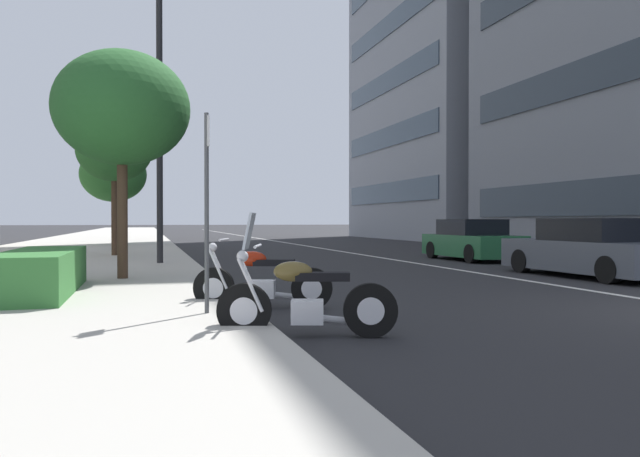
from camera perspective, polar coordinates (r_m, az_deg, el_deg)
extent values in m
cube|color=#B2ADA3|center=(37.06, -20.04, -1.34)|extent=(160.00, 8.44, 0.15)
cube|color=silver|center=(42.79, -4.38, -1.12)|extent=(110.00, 0.16, 0.01)
cylinder|color=black|center=(7.41, -7.00, -7.50)|extent=(0.29, 0.65, 0.64)
cylinder|color=silver|center=(7.41, -7.00, -7.50)|extent=(0.21, 0.35, 0.32)
cylinder|color=black|center=(7.38, 4.67, -7.53)|extent=(0.29, 0.65, 0.64)
cylinder|color=silver|center=(7.38, 4.67, -7.53)|extent=(0.21, 0.35, 0.32)
cube|color=silver|center=(7.36, -1.18, -7.68)|extent=(0.35, 0.44, 0.28)
cube|color=black|center=(7.31, 0.24, -4.45)|extent=(0.39, 0.68, 0.10)
ellipsoid|color=brown|center=(7.31, -2.51, -3.98)|extent=(0.36, 0.51, 0.24)
cylinder|color=silver|center=(7.29, -6.44, -5.21)|extent=(0.13, 0.32, 0.64)
cylinder|color=silver|center=(7.43, -6.32, -5.10)|extent=(0.13, 0.32, 0.64)
cylinder|color=silver|center=(7.32, -5.76, -1.62)|extent=(0.59, 0.20, 0.04)
sphere|color=silver|center=(7.35, -7.16, -2.55)|extent=(0.14, 0.14, 0.14)
cube|color=#B2BCC6|center=(7.33, -6.54, -0.21)|extent=(0.46, 0.24, 0.44)
cylinder|color=silver|center=(7.51, 1.01, -8.38)|extent=(0.27, 0.68, 0.16)
cylinder|color=black|center=(9.93, -9.75, -5.40)|extent=(0.33, 0.65, 0.65)
cylinder|color=silver|center=(9.93, -9.75, -5.40)|extent=(0.23, 0.35, 0.32)
cylinder|color=black|center=(9.70, -0.75, -5.54)|extent=(0.33, 0.65, 0.65)
cylinder|color=silver|center=(9.70, -0.75, -5.54)|extent=(0.23, 0.35, 0.32)
cube|color=silver|center=(9.79, -5.31, -5.58)|extent=(0.37, 0.44, 0.28)
cube|color=black|center=(9.72, -4.26, -3.16)|extent=(0.42, 0.68, 0.10)
ellipsoid|color=#991E0A|center=(9.77, -6.30, -2.79)|extent=(0.38, 0.51, 0.24)
cylinder|color=silver|center=(9.82, -9.39, -3.68)|extent=(0.15, 0.31, 0.64)
cylinder|color=silver|center=(9.95, -9.21, -3.62)|extent=(0.15, 0.31, 0.64)
cylinder|color=silver|center=(9.84, -8.85, -1.02)|extent=(0.58, 0.23, 0.04)
sphere|color=silver|center=(9.89, -9.87, -1.71)|extent=(0.14, 0.14, 0.14)
cylinder|color=silver|center=(9.90, -3.57, -6.17)|extent=(0.31, 0.68, 0.16)
cube|color=#4C515B|center=(16.54, 23.49, -2.32)|extent=(4.72, 1.96, 0.74)
cube|color=black|center=(16.37, 23.97, -0.09)|extent=(2.34, 1.73, 0.55)
cylinder|color=black|center=(17.24, 18.08, -2.87)|extent=(0.63, 0.24, 0.62)
cylinder|color=black|center=(18.24, 22.21, -2.69)|extent=(0.63, 0.24, 0.62)
cylinder|color=black|center=(14.87, 25.05, -3.47)|extent=(0.63, 0.24, 0.62)
cube|color=#236038|center=(22.24, 13.85, -1.52)|extent=(4.16, 1.91, 0.73)
cube|color=black|center=(22.26, 13.80, 0.13)|extent=(2.09, 1.72, 0.55)
cylinder|color=black|center=(23.04, 10.32, -1.95)|extent=(0.62, 0.23, 0.62)
cylinder|color=black|center=(23.85, 13.91, -1.87)|extent=(0.62, 0.23, 0.62)
cylinder|color=black|center=(20.66, 13.77, -2.27)|extent=(0.62, 0.23, 0.62)
cylinder|color=black|center=(21.55, 17.61, -2.16)|extent=(0.62, 0.23, 0.62)
cylinder|color=#47494C|center=(8.36, -10.40, 1.41)|extent=(0.06, 0.06, 2.67)
cube|color=silver|center=(8.44, -10.32, 8.77)|extent=(0.32, 0.02, 0.40)
cylinder|color=#232326|center=(18.88, -14.58, 10.09)|extent=(0.18, 0.18, 8.62)
cube|color=#B21E23|center=(18.63, -14.56, 11.89)|extent=(0.56, 0.03, 1.10)
cube|color=#B21E23|center=(19.32, -14.60, 11.49)|extent=(0.56, 0.03, 1.10)
cube|color=#337033|center=(11.57, -24.36, -3.66)|extent=(4.18, 1.10, 0.72)
cylinder|color=#473323|center=(13.85, -17.75, 0.89)|extent=(0.22, 0.22, 2.56)
ellipsoid|color=#265B28|center=(14.05, -17.79, 10.52)|extent=(2.86, 2.86, 2.43)
cylinder|color=#473323|center=(23.17, -18.41, 1.06)|extent=(0.22, 0.22, 2.76)
ellipsoid|color=#2D6B2D|center=(23.30, -18.44, 6.89)|extent=(2.63, 2.63, 2.24)
cylinder|color=#473323|center=(33.68, -18.50, 0.61)|extent=(0.22, 0.22, 2.37)
ellipsoid|color=#2D6B2D|center=(33.77, -18.52, 4.76)|extent=(3.35, 3.35, 2.85)
cube|color=#384756|center=(46.43, 6.26, 3.31)|extent=(16.65, 0.08, 1.50)
cube|color=#384756|center=(46.80, 6.27, 8.39)|extent=(16.65, 0.08, 1.50)
cube|color=#384756|center=(47.53, 6.27, 13.35)|extent=(16.65, 0.08, 1.50)
cube|color=#384756|center=(48.60, 6.28, 18.12)|extent=(16.65, 0.08, 1.50)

